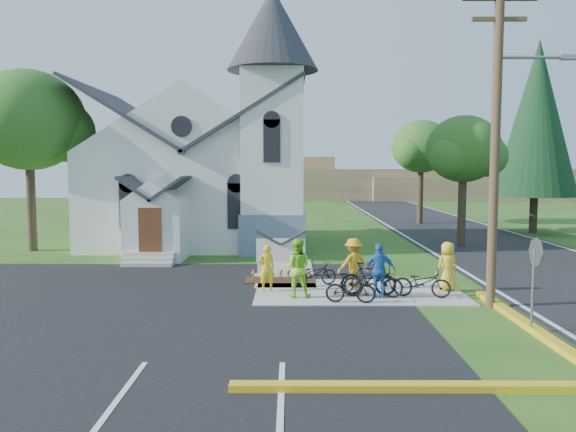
{
  "coord_description": "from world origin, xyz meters",
  "views": [
    {
      "loc": [
        -0.83,
        -18.4,
        4.28
      ],
      "look_at": [
        -0.92,
        5.0,
        2.23
      ],
      "focal_mm": 35.0,
      "sensor_mm": 36.0,
      "label": 1
    }
  ],
  "objects_px": {
    "cyclist_3": "(353,264)",
    "stop_sign": "(535,265)",
    "cyclist_0": "(267,268)",
    "cyclist_4": "(448,266)",
    "bike_1": "(350,288)",
    "cyclist_2": "(379,270)",
    "bike_2": "(373,282)",
    "utility_pole": "(498,129)",
    "church_sign": "(281,251)",
    "bike_0": "(315,274)",
    "cyclist_1": "(297,268)",
    "bike_3": "(368,279)",
    "bike_4": "(422,282)"
  },
  "relations": [
    {
      "from": "utility_pole",
      "to": "bike_2",
      "type": "relative_size",
      "value": 5.17
    },
    {
      "from": "bike_4",
      "to": "cyclist_4",
      "type": "bearing_deg",
      "value": -35.14
    },
    {
      "from": "cyclist_3",
      "to": "bike_0",
      "type": "bearing_deg",
      "value": -43.52
    },
    {
      "from": "cyclist_1",
      "to": "bike_2",
      "type": "relative_size",
      "value": 0.99
    },
    {
      "from": "cyclist_2",
      "to": "bike_4",
      "type": "height_order",
      "value": "cyclist_2"
    },
    {
      "from": "cyclist_1",
      "to": "bike_3",
      "type": "bearing_deg",
      "value": -171.63
    },
    {
      "from": "cyclist_3",
      "to": "stop_sign",
      "type": "bearing_deg",
      "value": 110.01
    },
    {
      "from": "utility_pole",
      "to": "cyclist_4",
      "type": "bearing_deg",
      "value": 110.89
    },
    {
      "from": "bike_1",
      "to": "cyclist_2",
      "type": "xyz_separation_m",
      "value": [
        1.0,
        0.7,
        0.43
      ]
    },
    {
      "from": "cyclist_2",
      "to": "bike_3",
      "type": "relative_size",
      "value": 0.98
    },
    {
      "from": "church_sign",
      "to": "cyclist_0",
      "type": "height_order",
      "value": "church_sign"
    },
    {
      "from": "cyclist_2",
      "to": "cyclist_0",
      "type": "bearing_deg",
      "value": -16.34
    },
    {
      "from": "utility_pole",
      "to": "bike_0",
      "type": "xyz_separation_m",
      "value": [
        -5.33,
        2.85,
        -4.91
      ]
    },
    {
      "from": "utility_pole",
      "to": "bike_0",
      "type": "distance_m",
      "value": 7.79
    },
    {
      "from": "bike_0",
      "to": "bike_4",
      "type": "xyz_separation_m",
      "value": [
        3.42,
        -1.75,
        0.04
      ]
    },
    {
      "from": "utility_pole",
      "to": "bike_4",
      "type": "height_order",
      "value": "utility_pole"
    },
    {
      "from": "bike_2",
      "to": "bike_3",
      "type": "height_order",
      "value": "bike_3"
    },
    {
      "from": "cyclist_0",
      "to": "bike_2",
      "type": "relative_size",
      "value": 0.82
    },
    {
      "from": "cyclist_0",
      "to": "cyclist_4",
      "type": "xyz_separation_m",
      "value": [
        6.2,
        0.12,
        0.05
      ]
    },
    {
      "from": "bike_1",
      "to": "bike_4",
      "type": "bearing_deg",
      "value": -65.3
    },
    {
      "from": "bike_2",
      "to": "bike_0",
      "type": "bearing_deg",
      "value": 56.12
    },
    {
      "from": "church_sign",
      "to": "cyclist_3",
      "type": "xyz_separation_m",
      "value": [
        2.56,
        -2.44,
        -0.08
      ]
    },
    {
      "from": "cyclist_2",
      "to": "cyclist_4",
      "type": "distance_m",
      "value": 2.74
    },
    {
      "from": "bike_1",
      "to": "cyclist_4",
      "type": "distance_m",
      "value": 3.97
    },
    {
      "from": "cyclist_0",
      "to": "bike_1",
      "type": "height_order",
      "value": "cyclist_0"
    },
    {
      "from": "bike_1",
      "to": "cyclist_1",
      "type": "bearing_deg",
      "value": 69.76
    },
    {
      "from": "stop_sign",
      "to": "bike_4",
      "type": "height_order",
      "value": "stop_sign"
    },
    {
      "from": "cyclist_0",
      "to": "cyclist_2",
      "type": "xyz_separation_m",
      "value": [
        3.69,
        -0.98,
        0.1
      ]
    },
    {
      "from": "bike_3",
      "to": "bike_0",
      "type": "bearing_deg",
      "value": 54.58
    },
    {
      "from": "bike_3",
      "to": "cyclist_4",
      "type": "bearing_deg",
      "value": -69.69
    },
    {
      "from": "utility_pole",
      "to": "bike_1",
      "type": "xyz_separation_m",
      "value": [
        -4.32,
        0.3,
        -4.88
      ]
    },
    {
      "from": "church_sign",
      "to": "bike_0",
      "type": "xyz_separation_m",
      "value": [
        1.24,
        -1.85,
        -0.54
      ]
    },
    {
      "from": "stop_sign",
      "to": "bike_1",
      "type": "distance_m",
      "value": 5.46
    },
    {
      "from": "cyclist_0",
      "to": "cyclist_4",
      "type": "height_order",
      "value": "cyclist_4"
    },
    {
      "from": "stop_sign",
      "to": "bike_0",
      "type": "distance_m",
      "value": 7.85
    },
    {
      "from": "cyclist_0",
      "to": "bike_4",
      "type": "distance_m",
      "value": 5.18
    },
    {
      "from": "cyclist_0",
      "to": "cyclist_2",
      "type": "bearing_deg",
      "value": 150.18
    },
    {
      "from": "cyclist_0",
      "to": "bike_2",
      "type": "bearing_deg",
      "value": 151.03
    },
    {
      "from": "stop_sign",
      "to": "bike_0",
      "type": "height_order",
      "value": "stop_sign"
    },
    {
      "from": "bike_4",
      "to": "bike_2",
      "type": "bearing_deg",
      "value": 102.1
    },
    {
      "from": "utility_pole",
      "to": "bike_1",
      "type": "height_order",
      "value": "utility_pole"
    },
    {
      "from": "utility_pole",
      "to": "stop_sign",
      "type": "height_order",
      "value": "utility_pole"
    },
    {
      "from": "bike_1",
      "to": "bike_3",
      "type": "bearing_deg",
      "value": -27.08
    },
    {
      "from": "bike_0",
      "to": "cyclist_4",
      "type": "xyz_separation_m",
      "value": [
        4.52,
        -0.75,
        0.4
      ]
    },
    {
      "from": "bike_2",
      "to": "cyclist_4",
      "type": "distance_m",
      "value": 2.89
    },
    {
      "from": "cyclist_0",
      "to": "bike_0",
      "type": "xyz_separation_m",
      "value": [
        1.68,
        0.86,
        -0.36
      ]
    },
    {
      "from": "church_sign",
      "to": "cyclist_4",
      "type": "xyz_separation_m",
      "value": [
        5.76,
        -2.6,
        -0.13
      ]
    },
    {
      "from": "utility_pole",
      "to": "church_sign",
      "type": "bearing_deg",
      "value": 144.4
    },
    {
      "from": "bike_1",
      "to": "bike_4",
      "type": "height_order",
      "value": "bike_4"
    },
    {
      "from": "bike_1",
      "to": "bike_2",
      "type": "bearing_deg",
      "value": -38.93
    }
  ]
}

